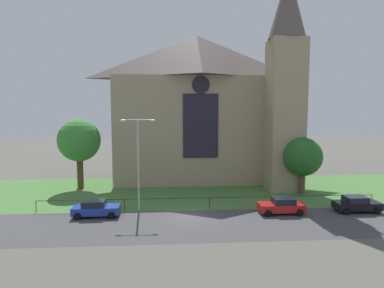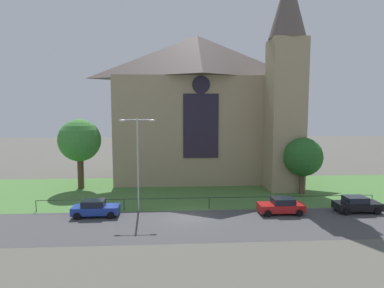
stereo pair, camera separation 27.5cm
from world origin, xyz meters
TOP-DOWN VIEW (x-y plane):
  - ground at (0.00, 10.00)m, footprint 160.00×160.00m
  - road_asphalt at (0.00, -2.00)m, footprint 120.00×8.00m
  - grass_verge at (0.00, 8.00)m, footprint 120.00×20.00m
  - church_building at (3.04, 17.46)m, footprint 23.20×16.20m
  - iron_railing at (2.27, 2.50)m, footprint 33.32×0.07m
  - tree_right_near at (13.66, 7.65)m, footprint 4.45×4.45m
  - tree_left_far at (-12.65, 12.05)m, footprint 5.16×5.16m
  - streetlamp_near at (-4.64, 2.40)m, footprint 3.37×0.26m
  - parked_car_blue at (-8.41, 0.86)m, footprint 4.23×2.09m
  - parked_car_red at (8.83, 0.52)m, footprint 4.20×2.02m
  - parked_car_black at (16.18, 0.57)m, footprint 4.21×2.04m

SIDE VIEW (x-z plane):
  - ground at x=0.00m, z-range 0.00..0.00m
  - grass_verge at x=0.00m, z-range 0.00..0.01m
  - road_asphalt at x=0.00m, z-range 0.00..0.01m
  - parked_car_blue at x=-8.41m, z-range -0.01..1.50m
  - parked_car_red at x=8.83m, z-range -0.01..1.50m
  - parked_car_black at x=16.18m, z-range -0.01..1.50m
  - iron_railing at x=2.27m, z-range 0.42..1.54m
  - tree_right_near at x=13.66m, z-range 1.03..7.59m
  - streetlamp_near at x=-4.64m, z-range 1.15..10.12m
  - tree_left_far at x=-12.65m, z-range 1.64..10.22m
  - church_building at x=3.04m, z-range -2.73..23.27m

